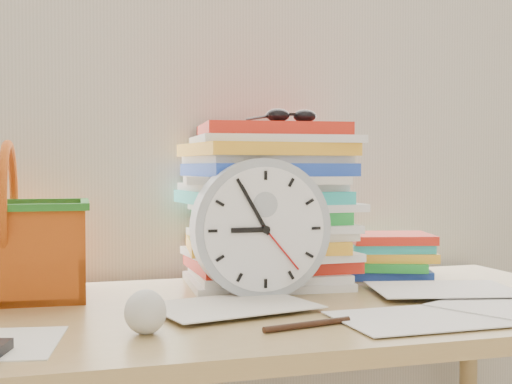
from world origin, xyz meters
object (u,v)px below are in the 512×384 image
object	(u,v)px
paper_stack	(267,204)
clock	(261,228)
book_stack	(384,255)
basket	(9,221)
desk	(258,344)

from	to	relation	value
paper_stack	clock	bearing A→B (deg)	-112.20
book_stack	basket	xyz separation A→B (m)	(-0.82, -0.03, 0.10)
desk	basket	bearing A→B (deg)	155.30
basket	paper_stack	bearing A→B (deg)	4.74
paper_stack	book_stack	size ratio (longest dim) A/B	1.50
clock	book_stack	bearing A→B (deg)	25.20
clock	book_stack	distance (m)	0.40
desk	basket	distance (m)	0.54
clock	desk	bearing A→B (deg)	-110.84
paper_stack	clock	distance (m)	0.17
basket	desk	bearing A→B (deg)	-21.79
book_stack	basket	world-z (taller)	basket
clock	basket	bearing A→B (deg)	163.53
desk	basket	world-z (taller)	basket
clock	basket	world-z (taller)	basket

